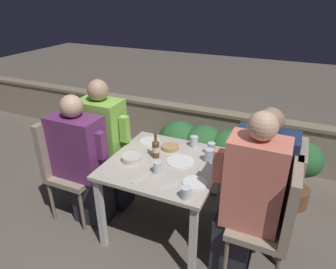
# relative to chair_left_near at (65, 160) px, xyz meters

# --- Properties ---
(ground_plane) EXTENTS (16.00, 16.00, 0.00)m
(ground_plane) POSITION_rel_chair_left_near_xyz_m (0.93, 0.15, -0.59)
(ground_plane) COLOR #665B51
(parapet_wall) EXTENTS (9.00, 0.18, 0.61)m
(parapet_wall) POSITION_rel_chair_left_near_xyz_m (0.93, 1.69, -0.28)
(parapet_wall) COLOR gray
(parapet_wall) RESTS_ON ground_plane
(dining_table) EXTENTS (0.90, 0.88, 0.71)m
(dining_table) POSITION_rel_chair_left_near_xyz_m (0.93, 0.15, 0.03)
(dining_table) COLOR #BCB2A3
(dining_table) RESTS_ON ground_plane
(planter_hedge) EXTENTS (1.03, 0.47, 0.70)m
(planter_hedge) POSITION_rel_chair_left_near_xyz_m (1.01, 0.97, -0.20)
(planter_hedge) COLOR brown
(planter_hedge) RESTS_ON ground_plane
(chair_left_near) EXTENTS (0.41, 0.41, 0.98)m
(chair_left_near) POSITION_rel_chair_left_near_xyz_m (0.00, 0.00, 0.00)
(chair_left_near) COLOR gray
(chair_left_near) RESTS_ON ground_plane
(person_purple_stripe) EXTENTS (0.51, 0.26, 1.23)m
(person_purple_stripe) POSITION_rel_chair_left_near_xyz_m (0.20, -0.00, 0.03)
(person_purple_stripe) COLOR #282833
(person_purple_stripe) RESTS_ON ground_plane
(chair_left_far) EXTENTS (0.41, 0.41, 0.98)m
(chair_left_far) POSITION_rel_chair_left_near_xyz_m (0.06, 0.29, 0.00)
(chair_left_far) COLOR gray
(chair_left_far) RESTS_ON ground_plane
(person_green_blouse) EXTENTS (0.49, 0.26, 1.28)m
(person_green_blouse) POSITION_rel_chair_left_near_xyz_m (0.26, 0.29, 0.06)
(person_green_blouse) COLOR #282833
(person_green_blouse) RESTS_ON ground_plane
(chair_right_near) EXTENTS (0.41, 0.41, 0.98)m
(chair_right_near) POSITION_rel_chair_left_near_xyz_m (1.84, -0.01, 0.00)
(chair_right_near) COLOR gray
(chair_right_near) RESTS_ON ground_plane
(person_coral_top) EXTENTS (0.48, 0.26, 1.33)m
(person_coral_top) POSITION_rel_chair_left_near_xyz_m (1.64, -0.01, 0.09)
(person_coral_top) COLOR #282833
(person_coral_top) RESTS_ON ground_plane
(chair_right_far) EXTENTS (0.41, 0.41, 0.98)m
(chair_right_far) POSITION_rel_chair_left_near_xyz_m (1.86, 0.30, 0.00)
(chair_right_far) COLOR gray
(chair_right_far) RESTS_ON ground_plane
(person_navy_jumper) EXTENTS (0.51, 0.26, 1.25)m
(person_navy_jumper) POSITION_rel_chair_left_near_xyz_m (1.66, 0.30, 0.04)
(person_navy_jumper) COLOR #282833
(person_navy_jumper) RESTS_ON ground_plane
(beer_bottle) EXTENTS (0.06, 0.06, 0.22)m
(beer_bottle) POSITION_rel_chair_left_near_xyz_m (0.83, 0.19, 0.21)
(beer_bottle) COLOR brown
(beer_bottle) RESTS_ON dining_table
(plate_0) EXTENTS (0.22, 0.22, 0.01)m
(plate_0) POSITION_rel_chair_left_near_xyz_m (1.05, 0.20, 0.13)
(plate_0) COLOR white
(plate_0) RESTS_ON dining_table
(plate_1) EXTENTS (0.19, 0.19, 0.01)m
(plate_1) POSITION_rel_chair_left_near_xyz_m (0.66, 0.42, 0.13)
(plate_1) COLOR white
(plate_1) RESTS_ON dining_table
(plate_2) EXTENTS (0.18, 0.18, 0.01)m
(plate_2) POSITION_rel_chair_left_near_xyz_m (1.26, -0.04, 0.13)
(plate_2) COLOR white
(plate_2) RESTS_ON dining_table
(bowl_0) EXTENTS (0.15, 0.15, 0.04)m
(bowl_0) POSITION_rel_chair_left_near_xyz_m (0.89, 0.37, 0.15)
(bowl_0) COLOR tan
(bowl_0) RESTS_ON dining_table
(bowl_1) EXTENTS (0.16, 0.16, 0.05)m
(bowl_1) POSITION_rel_chair_left_near_xyz_m (0.67, 0.06, 0.15)
(bowl_1) COLOR beige
(bowl_1) RESTS_ON dining_table
(glass_cup_0) EXTENTS (0.06, 0.06, 0.10)m
(glass_cup_0) POSITION_rel_chair_left_near_xyz_m (0.95, -0.02, 0.17)
(glass_cup_0) COLOR silver
(glass_cup_0) RESTS_ON dining_table
(glass_cup_1) EXTENTS (0.07, 0.07, 0.08)m
(glass_cup_1) POSITION_rel_chair_left_near_xyz_m (1.26, -0.22, 0.17)
(glass_cup_1) COLOR silver
(glass_cup_1) RESTS_ON dining_table
(glass_cup_2) EXTENTS (0.07, 0.07, 0.11)m
(glass_cup_2) POSITION_rel_chair_left_near_xyz_m (1.26, 0.30, 0.18)
(glass_cup_2) COLOR silver
(glass_cup_2) RESTS_ON dining_table
(glass_cup_3) EXTENTS (0.06, 0.06, 0.11)m
(glass_cup_3) POSITION_rel_chair_left_near_xyz_m (1.24, 0.42, 0.18)
(glass_cup_3) COLOR silver
(glass_cup_3) RESTS_ON dining_table
(glass_cup_4) EXTENTS (0.07, 0.07, 0.10)m
(glass_cup_4) POSITION_rel_chair_left_near_xyz_m (1.06, 0.50, 0.17)
(glass_cup_4) COLOR silver
(glass_cup_4) RESTS_ON dining_table
(fork_0) EXTENTS (0.05, 0.17, 0.01)m
(fork_0) POSITION_rel_chair_left_near_xyz_m (0.86, -0.14, 0.13)
(fork_0) COLOR silver
(fork_0) RESTS_ON dining_table
(fork_1) EXTENTS (0.11, 0.15, 0.01)m
(fork_1) POSITION_rel_chair_left_near_xyz_m (1.09, -0.15, 0.13)
(fork_1) COLOR silver
(fork_1) RESTS_ON dining_table
(potted_plant) EXTENTS (0.38, 0.38, 0.71)m
(potted_plant) POSITION_rel_chair_left_near_xyz_m (1.99, 0.98, -0.15)
(potted_plant) COLOR brown
(potted_plant) RESTS_ON ground_plane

